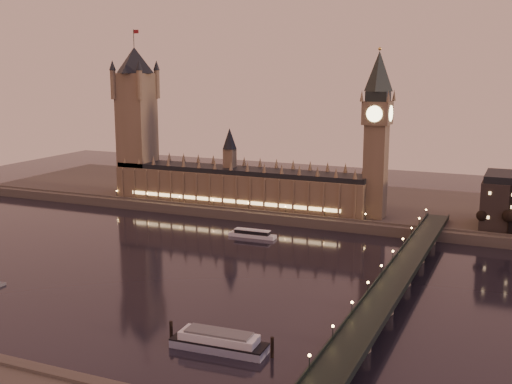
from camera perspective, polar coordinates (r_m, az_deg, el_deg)
ground at (r=318.14m, az=-4.40°, el=-7.02°), size 700.00×700.00×0.00m
far_embankment at (r=456.14m, az=8.76°, el=-1.14°), size 560.00×130.00×6.00m
palace_of_westminster at (r=435.40m, az=-1.64°, el=0.91°), size 180.00×26.62×52.00m
victoria_tower at (r=469.41m, az=-10.59°, el=6.90°), size 31.68×31.68×118.00m
big_ben at (r=398.99m, az=10.71°, el=5.91°), size 17.68×17.68×104.00m
westminster_bridge at (r=286.93m, az=12.13°, el=-8.13°), size 13.20×260.00×15.30m
bare_tree_0 at (r=385.17m, az=19.69°, el=-2.02°), size 6.35×6.35×12.90m
bare_tree_1 at (r=384.61m, az=21.70°, el=-2.18°), size 6.35×6.35×12.90m
cruise_boat_a at (r=377.68m, az=-0.33°, el=-3.74°), size 28.61×6.98×4.55m
moored_barge at (r=233.40m, az=-3.32°, el=-13.13°), size 40.41×11.47×7.41m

